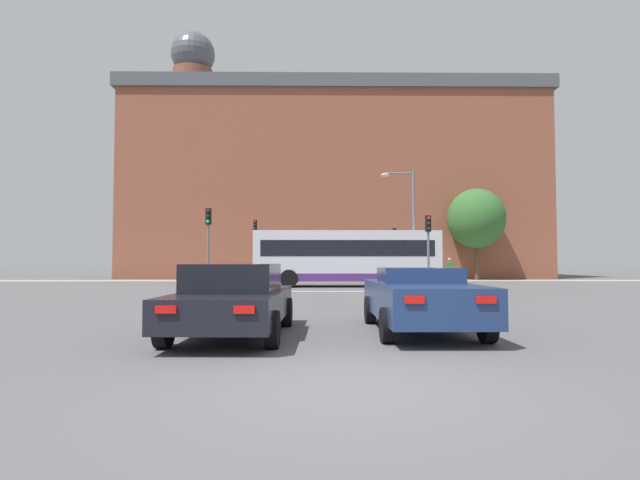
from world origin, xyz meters
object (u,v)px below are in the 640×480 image
at_px(traffic_light_near_right, 428,240).
at_px(street_lamp_junction, 408,215).
at_px(bus_crossing_lead, 346,257).
at_px(traffic_light_near_left, 208,235).
at_px(pedestrian_waiting, 412,268).
at_px(car_saloon_left, 234,299).
at_px(traffic_light_far_right, 394,245).
at_px(car_roadster_right, 420,298).
at_px(traffic_light_far_left, 255,240).
at_px(pedestrian_walking_east, 449,267).

relative_size(traffic_light_near_right, street_lamp_junction, 0.56).
xyz_separation_m(bus_crossing_lead, traffic_light_near_left, (-7.07, -4.44, 1.02)).
height_order(traffic_light_near_right, pedestrian_waiting, traffic_light_near_right).
bearing_deg(car_saloon_left, traffic_light_near_left, 105.60).
distance_m(car_saloon_left, traffic_light_far_right, 28.39).
xyz_separation_m(car_roadster_right, traffic_light_far_right, (3.79, 26.78, 1.97)).
xyz_separation_m(car_saloon_left, pedestrian_waiting, (8.97, 27.73, 0.21)).
bearing_deg(traffic_light_near_left, traffic_light_far_left, 86.56).
bearing_deg(traffic_light_far_right, street_lamp_junction, -94.25).
bearing_deg(bus_crossing_lead, traffic_light_near_right, 40.23).
distance_m(car_roadster_right, bus_crossing_lead, 18.57).
distance_m(car_saloon_left, street_lamp_junction, 19.90).
bearing_deg(pedestrian_walking_east, street_lamp_junction, 59.76).
bearing_deg(traffic_light_far_left, bus_crossing_lead, -53.22).
distance_m(bus_crossing_lead, traffic_light_near_right, 5.88).
xyz_separation_m(traffic_light_far_right, traffic_light_near_left, (-11.21, -12.67, 0.07)).
distance_m(car_saloon_left, pedestrian_walking_east, 30.60).
height_order(car_roadster_right, traffic_light_near_left, traffic_light_near_left).
distance_m(traffic_light_near_right, street_lamp_junction, 4.07).
xyz_separation_m(bus_crossing_lead, traffic_light_far_left, (-6.30, 8.43, 1.34)).
height_order(car_roadster_right, street_lamp_junction, street_lamp_junction).
bearing_deg(street_lamp_junction, pedestrian_walking_east, 62.99).
relative_size(car_saloon_left, traffic_light_far_left, 1.03).
height_order(traffic_light_far_right, street_lamp_junction, street_lamp_junction).
xyz_separation_m(traffic_light_near_right, pedestrian_walking_east, (4.72, 13.58, -1.51)).
bearing_deg(car_saloon_left, pedestrian_walking_east, 68.72).
xyz_separation_m(car_saloon_left, street_lamp_junction, (6.91, 18.36, 3.36)).
bearing_deg(traffic_light_far_left, traffic_light_near_left, -93.44).
xyz_separation_m(bus_crossing_lead, street_lamp_junction, (3.47, -0.69, 2.37)).
distance_m(street_lamp_junction, pedestrian_walking_east, 11.45).
height_order(traffic_light_near_right, pedestrian_walking_east, traffic_light_near_right).
xyz_separation_m(bus_crossing_lead, traffic_light_far_right, (4.13, 8.24, 0.95)).
distance_m(traffic_light_far_right, traffic_light_near_right, 12.69).
distance_m(traffic_light_far_left, pedestrian_walking_east, 14.94).
height_order(street_lamp_junction, pedestrian_waiting, street_lamp_junction).
bearing_deg(traffic_light_far_left, car_saloon_left, -84.05).
relative_size(car_saloon_left, pedestrian_waiting, 2.95).
distance_m(bus_crossing_lead, street_lamp_junction, 4.26).
relative_size(traffic_light_near_right, traffic_light_near_left, 0.92).
xyz_separation_m(car_saloon_left, pedestrian_walking_east, (11.92, 28.19, 0.30)).
bearing_deg(bus_crossing_lead, car_saloon_left, -10.23).
relative_size(traffic_light_far_left, pedestrian_waiting, 2.86).
bearing_deg(traffic_light_near_left, pedestrian_walking_east, 41.11).
distance_m(pedestrian_waiting, pedestrian_walking_east, 2.98).
distance_m(bus_crossing_lead, traffic_light_far_right, 9.26).
xyz_separation_m(car_roadster_right, pedestrian_walking_east, (8.13, 27.67, 0.32)).
relative_size(car_saloon_left, traffic_light_far_right, 1.20).
xyz_separation_m(car_saloon_left, car_roadster_right, (3.78, 0.52, -0.03)).
distance_m(traffic_light_far_right, pedestrian_walking_east, 4.73).
bearing_deg(bus_crossing_lead, pedestrian_walking_east, 137.13).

